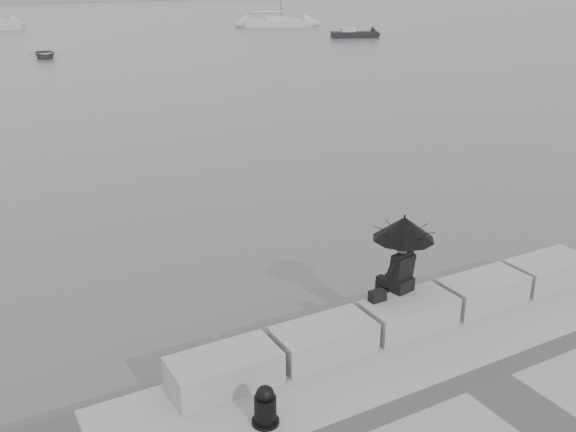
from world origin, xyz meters
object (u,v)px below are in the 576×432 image
mooring_bollard (265,408)px  sailboat_right (277,22)px  dinghy (45,54)px  small_motorboat (355,34)px  seated_person (404,238)px

mooring_bollard → sailboat_right: size_ratio=0.05×
mooring_bollard → dinghy: 47.47m
sailboat_right → small_motorboat: (0.24, -16.19, -0.20)m
seated_person → small_motorboat: bearing=45.9°
small_motorboat → dinghy: size_ratio=1.46×
mooring_bollard → seated_person: bearing=23.0°
seated_person → dinghy: 45.82m
sailboat_right → dinghy: sailboat_right is taller
sailboat_right → dinghy: bearing=-128.9°
sailboat_right → small_motorboat: sailboat_right is taller
dinghy → mooring_bollard: bearing=-93.1°
mooring_bollard → sailboat_right: (35.37, 65.45, -0.23)m
mooring_bollard → small_motorboat: bearing=54.1°
dinghy → seated_person: bearing=-89.1°
seated_person → dinghy: bearing=77.6°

